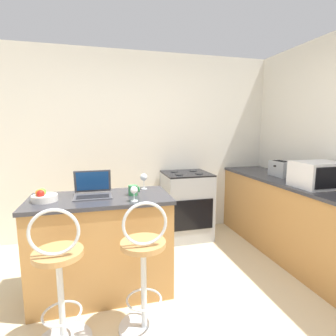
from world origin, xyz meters
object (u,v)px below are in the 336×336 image
(bar_stool_far, at_px, (144,270))
(wine_glass_short, at_px, (134,191))
(bar_stool_near, at_px, (60,282))
(mug_green, at_px, (133,190))
(fruit_bowl, at_px, (44,197))
(microwave, at_px, (318,175))
(laptop, at_px, (93,190))
(wine_glass_tall, at_px, (144,178))
(toaster, at_px, (281,169))
(stove_range, at_px, (186,205))

(bar_stool_far, relative_size, wine_glass_short, 8.05)
(bar_stool_near, height_order, mug_green, bar_stool_near)
(fruit_bowl, bearing_deg, microwave, -3.32)
(mug_green, bearing_deg, laptop, 169.14)
(wine_glass_tall, xyz_separation_m, mug_green, (-0.14, -0.22, -0.07))
(microwave, bearing_deg, toaster, 86.07)
(laptop, distance_m, microwave, 2.31)
(laptop, distance_m, wine_glass_tall, 0.53)
(bar_stool_far, bearing_deg, bar_stool_near, 180.00)
(bar_stool_far, xyz_separation_m, stove_range, (0.88, 1.61, -0.03))
(bar_stool_near, bearing_deg, laptop, 70.37)
(microwave, height_order, wine_glass_tall, microwave)
(laptop, bearing_deg, wine_glass_tall, 16.44)
(toaster, distance_m, wine_glass_tall, 1.86)
(laptop, relative_size, mug_green, 3.22)
(wine_glass_tall, bearing_deg, toaster, 8.06)
(mug_green, bearing_deg, wine_glass_short, -95.68)
(stove_range, height_order, mug_green, mug_green)
(wine_glass_tall, bearing_deg, fruit_bowl, -165.76)
(bar_stool_near, height_order, stove_range, bar_stool_near)
(laptop, bearing_deg, bar_stool_near, -109.63)
(stove_range, relative_size, mug_green, 9.03)
(bar_stool_far, relative_size, toaster, 3.47)
(microwave, bearing_deg, bar_stool_far, -168.06)
(microwave, relative_size, toaster, 1.60)
(wine_glass_short, bearing_deg, stove_range, 54.00)
(wine_glass_tall, distance_m, fruit_bowl, 0.94)
(wine_glass_tall, bearing_deg, stove_range, 47.60)
(bar_stool_near, bearing_deg, toaster, 22.33)
(stove_range, distance_m, mug_green, 1.45)
(laptop, distance_m, toaster, 2.38)
(bar_stool_far, height_order, fruit_bowl, bar_stool_far)
(wine_glass_tall, height_order, wine_glass_short, wine_glass_tall)
(microwave, bearing_deg, stove_range, 131.35)
(stove_range, relative_size, wine_glass_tall, 5.82)
(toaster, xyz_separation_m, wine_glass_short, (-2.00, -0.69, -0.01))
(bar_stool_near, height_order, wine_glass_tall, wine_glass_tall)
(bar_stool_far, xyz_separation_m, laptop, (-0.36, 0.65, 0.49))
(wine_glass_short, height_order, fruit_bowl, wine_glass_short)
(laptop, xyz_separation_m, mug_green, (0.36, -0.07, -0.01))
(toaster, distance_m, wine_glass_short, 2.11)
(bar_stool_far, height_order, stove_range, bar_stool_far)
(laptop, bearing_deg, microwave, -5.93)
(wine_glass_short, bearing_deg, microwave, 1.14)
(laptop, bearing_deg, wine_glass_short, -38.86)
(stove_range, xyz_separation_m, wine_glass_tall, (-0.74, -0.81, 0.58))
(microwave, distance_m, wine_glass_tall, 1.84)
(fruit_bowl, height_order, mug_green, fruit_bowl)
(toaster, distance_m, mug_green, 2.03)
(stove_range, xyz_separation_m, mug_green, (-0.88, -1.03, 0.51))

